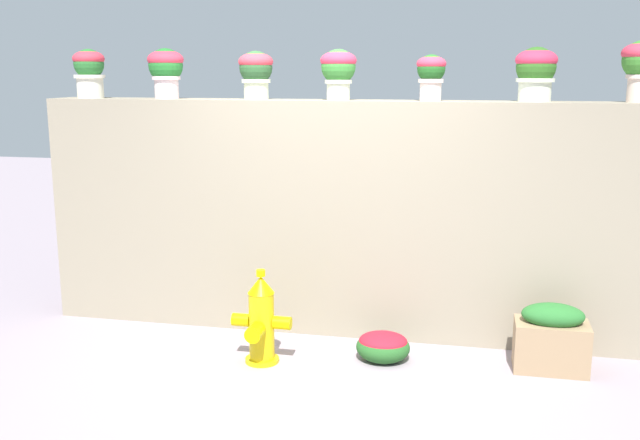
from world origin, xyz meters
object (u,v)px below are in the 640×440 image
Objects in this scene: flower_bush_left at (383,345)px; planter_box at (551,338)px; potted_plant_2 at (256,70)px; potted_plant_1 at (166,68)px; potted_plant_5 at (536,70)px; fire_hydrant at (261,322)px; potted_plant_0 at (89,69)px; potted_plant_3 at (338,68)px; potted_plant_4 at (431,72)px.

flower_bush_left is 1.27m from planter_box.
potted_plant_2 reaches higher than flower_bush_left.
potted_plant_1 is 3.07m from potted_plant_5.
potted_plant_5 reaches higher than flower_bush_left.
potted_plant_2 is 0.54× the size of fire_hydrant.
potted_plant_5 is 2.90m from fire_hydrant.
potted_plant_0 reaches higher than fire_hydrant.
potted_plant_5 is at bearing 107.57° from planter_box.
potted_plant_1 is at bearing 163.05° from flower_bush_left.
flower_bush_left is at bearing 14.85° from fire_hydrant.
potted_plant_1 is 1.02× the size of potted_plant_5.
potted_plant_0 is 1.06× the size of potted_plant_2.
flower_bush_left is (-1.08, -0.66, -2.12)m from potted_plant_5.
planter_box is (1.26, 0.08, 0.13)m from flower_bush_left.
potted_plant_3 is at bearing -4.68° from potted_plant_2.
potted_plant_0 is at bearing 172.68° from planter_box.
potted_plant_3 is 2.70m from planter_box.
planter_box is at bearing 3.48° from flower_bush_left.
potted_plant_1 is at bearing 179.60° from potted_plant_3.
potted_plant_2 reaches higher than potted_plant_4.
planter_box is (0.99, -0.52, -1.96)m from potted_plant_4.
potted_plant_3 is 1.13× the size of potted_plant_4.
potted_plant_3 is at bearing 179.77° from potted_plant_4.
planter_box is (0.19, -0.58, -1.98)m from potted_plant_5.
potted_plant_3 is 0.98× the size of potted_plant_5.
potted_plant_2 is at bearing 2.62° from potted_plant_0.
potted_plant_4 reaches higher than fire_hydrant.
potted_plant_4 is (1.47, -0.06, -0.02)m from potted_plant_2.
potted_plant_2 is at bearing -179.87° from potted_plant_5.
potted_plant_4 is at bearing 152.45° from planter_box.
fire_hydrant is (-2.00, -0.90, -1.91)m from potted_plant_5.
potted_plant_2 reaches higher than fire_hydrant.
potted_plant_0 is 2.23m from potted_plant_3.
potted_plant_2 is at bearing 151.34° from flower_bush_left.
potted_plant_0 reaches higher than planter_box.
potted_plant_3 reaches higher than potted_plant_4.
potted_plant_1 reaches higher than potted_plant_0.
potted_plant_1 reaches higher than planter_box.
potted_plant_0 is 1.51m from potted_plant_2.
potted_plant_5 is at bearing 1.12° from potted_plant_0.
potted_plant_0 is 3.49m from flower_bush_left.
potted_plant_1 is at bearing 179.65° from potted_plant_4.
potted_plant_5 is 0.57× the size of fire_hydrant.
potted_plant_0 is at bearing 155.12° from fire_hydrant.
potted_plant_3 is 0.97× the size of flower_bush_left.
potted_plant_1 reaches higher than potted_plant_2.
potted_plant_2 is 1.47m from potted_plant_4.
potted_plant_1 is (0.71, 0.02, 0.01)m from potted_plant_0.
potted_plant_4 is 0.67× the size of planter_box.
potted_plant_4 is 2.26m from planter_box.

